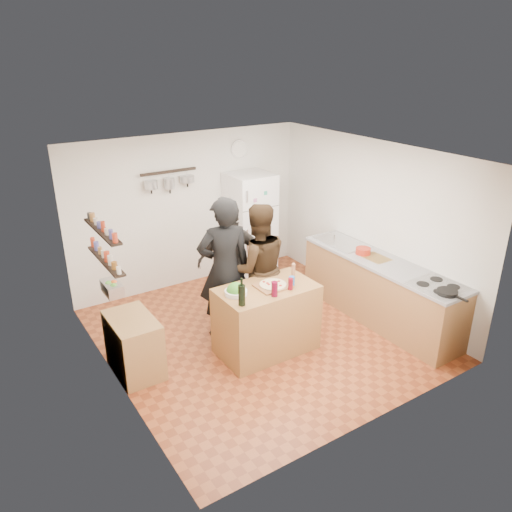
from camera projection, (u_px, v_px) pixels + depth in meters
room_shell at (244, 242)px, 6.76m from camera, size 4.20×4.20×4.20m
prep_island at (266, 319)px, 6.43m from camera, size 1.25×0.72×0.91m
pizza_board at (273, 286)px, 6.27m from camera, size 0.42×0.34×0.02m
pizza at (273, 285)px, 6.26m from camera, size 0.34×0.34×0.02m
salad_bowl at (236, 292)px, 6.07m from camera, size 0.28×0.28×0.06m
wine_bottle at (242, 295)px, 5.78m from camera, size 0.08×0.08×0.25m
wine_glass_near at (275, 289)px, 6.00m from camera, size 0.08×0.08×0.19m
wine_glass_far at (290, 284)px, 6.18m from camera, size 0.06×0.06×0.15m
pepper_mill at (293, 272)px, 6.48m from camera, size 0.05×0.05×0.17m
salt_canister at (292, 281)px, 6.29m from camera, size 0.07×0.07×0.12m
person_left at (225, 269)px, 6.58m from camera, size 0.82×0.65×1.98m
person_center at (257, 268)px, 6.79m from camera, size 1.06×0.93×1.83m
person_back at (232, 262)px, 7.15m from camera, size 1.08×0.79×1.71m
counter_run at (379, 291)px, 7.20m from camera, size 0.63×2.63×0.90m
stove_top at (438, 286)px, 6.28m from camera, size 0.60×0.62×0.02m
skillet at (447, 292)px, 6.06m from camera, size 0.25×0.25×0.05m
sink at (342, 243)px, 7.67m from camera, size 0.50×0.80×0.03m
cutting_board at (376, 258)px, 7.12m from camera, size 0.30×0.40×0.02m
red_bowl at (363, 251)px, 7.23m from camera, size 0.22×0.22×0.09m
fridge at (250, 226)px, 8.43m from camera, size 0.70×0.68×1.80m
wall_clock at (239, 149)px, 8.20m from camera, size 0.30×0.03×0.30m
spice_shelf_lower at (106, 261)px, 5.55m from camera, size 0.12×1.00×0.02m
spice_shelf_upper at (102, 231)px, 5.42m from camera, size 0.12×1.00×0.02m
produce_basket at (112, 288)px, 5.70m from camera, size 0.18×0.35×0.14m
side_table at (134, 345)px, 6.03m from camera, size 0.50×0.80×0.73m
pot_rack at (169, 172)px, 7.56m from camera, size 0.90×0.04×0.04m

